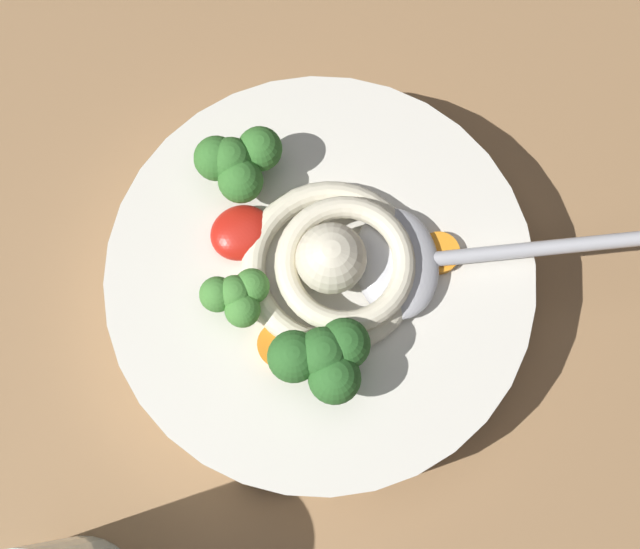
% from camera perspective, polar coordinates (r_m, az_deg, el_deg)
% --- Properties ---
extents(table_slab, '(1.31, 1.31, 0.03)m').
position_cam_1_polar(table_slab, '(0.52, -0.63, -4.91)').
color(table_slab, '#936D47').
rests_on(table_slab, ground).
extents(soup_bowl, '(0.23, 0.23, 0.05)m').
position_cam_1_polar(soup_bowl, '(0.49, 0.00, -0.62)').
color(soup_bowl, silver).
rests_on(soup_bowl, table_slab).
extents(noodle_pile, '(0.10, 0.10, 0.04)m').
position_cam_1_polar(noodle_pile, '(0.45, 0.95, 0.68)').
color(noodle_pile, beige).
rests_on(noodle_pile, soup_bowl).
extents(soup_spoon, '(0.17, 0.09, 0.02)m').
position_cam_1_polar(soup_spoon, '(0.46, 6.66, 0.91)').
color(soup_spoon, '#B7B7BC').
rests_on(soup_spoon, soup_bowl).
extents(chili_sauce_dollop, '(0.03, 0.03, 0.01)m').
position_cam_1_polar(chili_sauce_dollop, '(0.46, -5.10, 2.70)').
color(chili_sauce_dollop, red).
rests_on(chili_sauce_dollop, soup_bowl).
extents(broccoli_floret_right, '(0.04, 0.03, 0.03)m').
position_cam_1_polar(broccoli_floret_right, '(0.45, -5.40, -1.39)').
color(broccoli_floret_right, '#7A9E60').
rests_on(broccoli_floret_right, soup_bowl).
extents(broccoli_floret_far, '(0.05, 0.04, 0.04)m').
position_cam_1_polar(broccoli_floret_far, '(0.43, 0.15, -5.46)').
color(broccoli_floret_far, '#7A9E60').
rests_on(broccoli_floret_far, soup_bowl).
extents(broccoli_floret_left, '(0.05, 0.04, 0.04)m').
position_cam_1_polar(broccoli_floret_left, '(0.46, -5.14, 7.34)').
color(broccoli_floret_left, '#7A9E60').
rests_on(broccoli_floret_left, soup_bowl).
extents(carrot_slice_rear, '(0.02, 0.02, 0.01)m').
position_cam_1_polar(carrot_slice_rear, '(0.46, -2.61, -4.57)').
color(carrot_slice_rear, orange).
rests_on(carrot_slice_rear, soup_bowl).
extents(carrot_slice_front, '(0.02, 0.02, 0.01)m').
position_cam_1_polar(carrot_slice_front, '(0.47, 7.66, 1.38)').
color(carrot_slice_front, orange).
rests_on(carrot_slice_front, soup_bowl).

